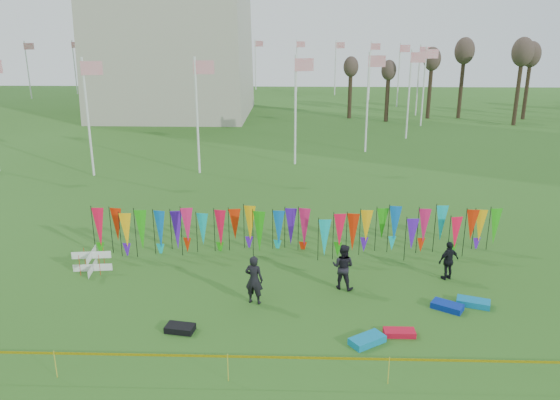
{
  "coord_description": "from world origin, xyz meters",
  "views": [
    {
      "loc": [
        0.13,
        -16.32,
        9.87
      ],
      "look_at": [
        -0.57,
        6.0,
        2.78
      ],
      "focal_mm": 35.0,
      "sensor_mm": 36.0,
      "label": 1
    }
  ],
  "objects_px": {
    "person_left": "(254,280)",
    "kite_bag_blue": "(447,306)",
    "kite_bag_red": "(399,333)",
    "person_mid": "(343,267)",
    "box_kite": "(92,261)",
    "kite_bag_black": "(180,328)",
    "kite_bag_teal": "(473,302)",
    "kite_bag_turquoise": "(367,340)",
    "person_right": "(449,261)"
  },
  "relations": [
    {
      "from": "kite_bag_turquoise",
      "to": "kite_bag_blue",
      "type": "distance_m",
      "value": 3.99
    },
    {
      "from": "kite_bag_turquoise",
      "to": "kite_bag_black",
      "type": "bearing_deg",
      "value": 174.99
    },
    {
      "from": "box_kite",
      "to": "person_left",
      "type": "distance_m",
      "value": 7.5
    },
    {
      "from": "kite_bag_red",
      "to": "kite_bag_black",
      "type": "height_order",
      "value": "kite_bag_black"
    },
    {
      "from": "person_left",
      "to": "person_mid",
      "type": "height_order",
      "value": "person_left"
    },
    {
      "from": "kite_bag_blue",
      "to": "kite_bag_red",
      "type": "distance_m",
      "value": 2.77
    },
    {
      "from": "person_left",
      "to": "kite_bag_blue",
      "type": "height_order",
      "value": "person_left"
    },
    {
      "from": "kite_bag_blue",
      "to": "kite_bag_teal",
      "type": "distance_m",
      "value": 1.09
    },
    {
      "from": "kite_bag_blue",
      "to": "kite_bag_black",
      "type": "bearing_deg",
      "value": -169.11
    },
    {
      "from": "kite_bag_blue",
      "to": "kite_bag_black",
      "type": "xyz_separation_m",
      "value": [
        -9.48,
        -1.82,
        -0.0
      ]
    },
    {
      "from": "box_kite",
      "to": "person_right",
      "type": "xyz_separation_m",
      "value": [
        14.8,
        -0.26,
        0.36
      ]
    },
    {
      "from": "kite_bag_blue",
      "to": "kite_bag_teal",
      "type": "bearing_deg",
      "value": 17.26
    },
    {
      "from": "box_kite",
      "to": "kite_bag_red",
      "type": "xyz_separation_m",
      "value": [
        12.08,
        -4.65,
        -0.36
      ]
    },
    {
      "from": "kite_bag_black",
      "to": "kite_bag_teal",
      "type": "distance_m",
      "value": 10.73
    },
    {
      "from": "person_left",
      "to": "kite_bag_blue",
      "type": "distance_m",
      "value": 7.16
    },
    {
      "from": "box_kite",
      "to": "kite_bag_turquoise",
      "type": "xyz_separation_m",
      "value": [
        10.94,
        -5.17,
        -0.34
      ]
    },
    {
      "from": "person_right",
      "to": "kite_bag_teal",
      "type": "bearing_deg",
      "value": 74.21
    },
    {
      "from": "kite_bag_blue",
      "to": "person_left",
      "type": "bearing_deg",
      "value": 177.81
    },
    {
      "from": "kite_bag_teal",
      "to": "kite_bag_red",
      "type": "bearing_deg",
      "value": -145.14
    },
    {
      "from": "kite_bag_turquoise",
      "to": "kite_bag_red",
      "type": "height_order",
      "value": "kite_bag_turquoise"
    },
    {
      "from": "kite_bag_turquoise",
      "to": "kite_bag_red",
      "type": "bearing_deg",
      "value": 24.88
    },
    {
      "from": "person_right",
      "to": "kite_bag_red",
      "type": "xyz_separation_m",
      "value": [
        -2.72,
        -4.38,
        -0.72
      ]
    },
    {
      "from": "kite_bag_black",
      "to": "person_right",
      "type": "bearing_deg",
      "value": 23.31
    },
    {
      "from": "kite_bag_red",
      "to": "person_right",
      "type": "bearing_deg",
      "value": 58.2
    },
    {
      "from": "kite_bag_teal",
      "to": "person_mid",
      "type": "bearing_deg",
      "value": 165.13
    },
    {
      "from": "box_kite",
      "to": "kite_bag_teal",
      "type": "relative_size",
      "value": 0.78
    },
    {
      "from": "box_kite",
      "to": "kite_bag_black",
      "type": "bearing_deg",
      "value": -44.69
    },
    {
      "from": "kite_bag_turquoise",
      "to": "kite_bag_blue",
      "type": "xyz_separation_m",
      "value": [
        3.21,
        2.37,
        -0.0
      ]
    },
    {
      "from": "person_right",
      "to": "kite_bag_blue",
      "type": "height_order",
      "value": "person_right"
    },
    {
      "from": "person_right",
      "to": "person_left",
      "type": "bearing_deg",
      "value": -9.61
    },
    {
      "from": "person_mid",
      "to": "kite_bag_black",
      "type": "relative_size",
      "value": 1.91
    },
    {
      "from": "kite_bag_red",
      "to": "kite_bag_teal",
      "type": "bearing_deg",
      "value": 34.86
    },
    {
      "from": "person_left",
      "to": "person_right",
      "type": "relative_size",
      "value": 1.16
    },
    {
      "from": "person_mid",
      "to": "kite_bag_red",
      "type": "height_order",
      "value": "person_mid"
    },
    {
      "from": "kite_bag_turquoise",
      "to": "kite_bag_blue",
      "type": "height_order",
      "value": "kite_bag_turquoise"
    },
    {
      "from": "kite_bag_blue",
      "to": "kite_bag_teal",
      "type": "height_order",
      "value": "kite_bag_blue"
    },
    {
      "from": "kite_bag_blue",
      "to": "person_mid",
      "type": "bearing_deg",
      "value": 156.87
    },
    {
      "from": "kite_bag_blue",
      "to": "kite_bag_red",
      "type": "bearing_deg",
      "value": -138.3
    },
    {
      "from": "person_left",
      "to": "kite_bag_red",
      "type": "relative_size",
      "value": 1.81
    },
    {
      "from": "box_kite",
      "to": "kite_bag_teal",
      "type": "xyz_separation_m",
      "value": [
        15.19,
        -2.48,
        -0.35
      ]
    },
    {
      "from": "person_left",
      "to": "kite_bag_red",
      "type": "height_order",
      "value": "person_left"
    },
    {
      "from": "kite_bag_red",
      "to": "kite_bag_black",
      "type": "distance_m",
      "value": 7.41
    },
    {
      "from": "box_kite",
      "to": "person_right",
      "type": "relative_size",
      "value": 0.56
    },
    {
      "from": "kite_bag_red",
      "to": "person_mid",
      "type": "bearing_deg",
      "value": 115.62
    },
    {
      "from": "person_right",
      "to": "kite_bag_teal",
      "type": "height_order",
      "value": "person_right"
    },
    {
      "from": "person_left",
      "to": "kite_bag_teal",
      "type": "xyz_separation_m",
      "value": [
        8.15,
        0.05,
        -0.83
      ]
    },
    {
      "from": "kite_bag_black",
      "to": "kite_bag_teal",
      "type": "height_order",
      "value": "kite_bag_teal"
    },
    {
      "from": "kite_bag_turquoise",
      "to": "kite_bag_teal",
      "type": "distance_m",
      "value": 5.03
    },
    {
      "from": "person_left",
      "to": "kite_bag_turquoise",
      "type": "distance_m",
      "value": 4.78
    },
    {
      "from": "kite_bag_black",
      "to": "kite_bag_teal",
      "type": "relative_size",
      "value": 0.81
    }
  ]
}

